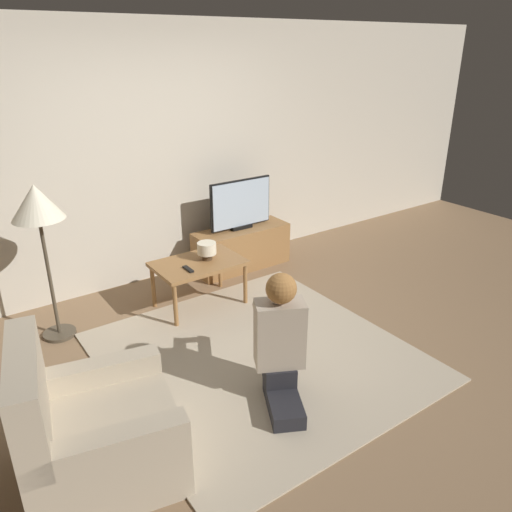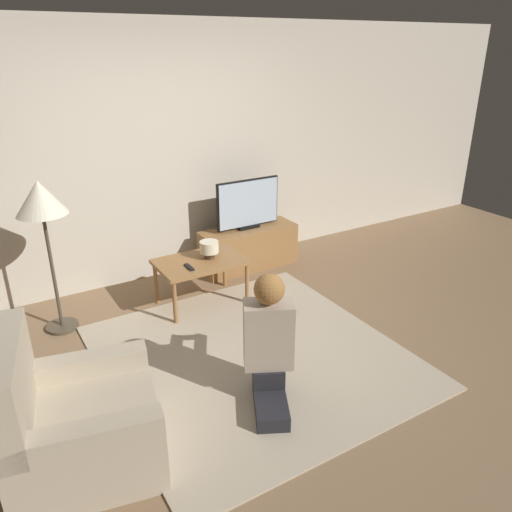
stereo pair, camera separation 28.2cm
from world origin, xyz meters
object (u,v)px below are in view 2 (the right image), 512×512
object	(u,v)px
person_kneeling	(269,338)
table_lamp	(209,248)
armchair	(77,425)
tv	(248,204)
floor_lamp	(41,206)
coffee_table	(201,265)

from	to	relation	value
person_kneeling	table_lamp	xyz separation A→B (m)	(0.30, 1.52, 0.07)
armchair	person_kneeling	distance (m)	1.32
tv	floor_lamp	world-z (taller)	floor_lamp
person_kneeling	tv	bearing A→B (deg)	-89.96
tv	person_kneeling	xyz separation A→B (m)	(-1.04, -2.05, -0.25)
tv	floor_lamp	xyz separation A→B (m)	(-2.11, -0.29, 0.40)
person_kneeling	coffee_table	bearing A→B (deg)	-70.70
floor_lamp	table_lamp	xyz separation A→B (m)	(1.37, -0.23, -0.58)
coffee_table	armchair	xyz separation A→B (m)	(-1.50, -1.45, -0.13)
floor_lamp	armchair	world-z (taller)	floor_lamp
floor_lamp	table_lamp	size ratio (longest dim) A/B	7.52
coffee_table	table_lamp	xyz separation A→B (m)	(0.10, 0.00, 0.15)
floor_lamp	table_lamp	distance (m)	1.51
tv	table_lamp	size ratio (longest dim) A/B	4.17
floor_lamp	coffee_table	bearing A→B (deg)	-10.44
tv	person_kneeling	distance (m)	2.31
floor_lamp	person_kneeling	world-z (taller)	floor_lamp
tv	coffee_table	size ratio (longest dim) A/B	0.91
person_kneeling	table_lamp	world-z (taller)	person_kneeling
coffee_table	person_kneeling	xyz separation A→B (m)	(-0.20, -1.52, 0.09)
tv	floor_lamp	distance (m)	2.17
armchair	person_kneeling	bearing A→B (deg)	-81.12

